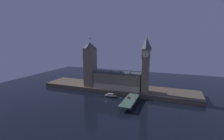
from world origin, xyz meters
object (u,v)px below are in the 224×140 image
at_px(victoria_tower, 90,64).
at_px(pedestrian_mid_walk, 135,99).
at_px(car_northbound_lead, 128,97).
at_px(boat_upstream, 110,96).
at_px(street_lamp_near, 121,100).
at_px(street_lamp_mid, 135,96).
at_px(street_lamp_far, 128,92).
at_px(clock_tower, 146,64).
at_px(pedestrian_near_rail, 121,102).

distance_m(victoria_tower, pedestrian_mid_walk, 85.92).
xyz_separation_m(car_northbound_lead, boat_upstream, (-26.76, 11.03, -5.13)).
height_order(pedestrian_mid_walk, street_lamp_near, street_lamp_near).
bearing_deg(street_lamp_near, pedestrian_mid_walk, 54.91).
height_order(street_lamp_mid, street_lamp_far, street_lamp_mid).
bearing_deg(car_northbound_lead, street_lamp_near, -99.94).
distance_m(car_northbound_lead, street_lamp_near, 19.08).
height_order(victoria_tower, boat_upstream, victoria_tower).
height_order(pedestrian_mid_walk, street_lamp_mid, street_lamp_mid).
bearing_deg(clock_tower, street_lamp_far, -137.16).
relative_size(street_lamp_mid, boat_upstream, 0.43).
bearing_deg(victoria_tower, pedestrian_near_rail, -37.09).
bearing_deg(street_lamp_far, car_northbound_lead, -73.47).
relative_size(clock_tower, street_lamp_near, 11.04).
relative_size(pedestrian_mid_walk, street_lamp_mid, 0.24).
bearing_deg(street_lamp_near, car_northbound_lead, 80.06).
distance_m(clock_tower, street_lamp_mid, 44.97).
bearing_deg(street_lamp_near, boat_upstream, 128.53).
relative_size(pedestrian_near_rail, street_lamp_far, 0.27).
distance_m(victoria_tower, pedestrian_near_rail, 84.01).
distance_m(pedestrian_near_rail, street_lamp_near, 3.32).
bearing_deg(pedestrian_mid_walk, street_lamp_near, -125.09).
bearing_deg(victoria_tower, street_lamp_far, -17.02).
bearing_deg(pedestrian_mid_walk, street_lamp_far, 132.86).
xyz_separation_m(pedestrian_mid_walk, street_lamp_far, (-11.77, 12.69, 3.12)).
relative_size(clock_tower, car_northbound_lead, 14.85).
xyz_separation_m(clock_tower, pedestrian_near_rail, (-16.62, -44.02, -36.16)).
xyz_separation_m(pedestrian_near_rail, boat_upstream, (-23.92, 28.34, -5.32)).
distance_m(clock_tower, victoria_tower, 79.39).
height_order(clock_tower, car_northbound_lead, clock_tower).
bearing_deg(street_lamp_mid, victoria_tower, 155.57).
relative_size(victoria_tower, car_northbound_lead, 14.49).
height_order(victoria_tower, pedestrian_mid_walk, victoria_tower).
bearing_deg(street_lamp_near, street_lamp_far, 90.00).
bearing_deg(street_lamp_mid, street_lamp_far, 129.59).
distance_m(pedestrian_near_rail, boat_upstream, 37.47).
bearing_deg(car_northbound_lead, pedestrian_mid_walk, -11.66).
xyz_separation_m(clock_tower, street_lamp_mid, (-4.85, -30.50, -32.68)).
height_order(street_lamp_mid, boat_upstream, street_lamp_mid).
xyz_separation_m(victoria_tower, pedestrian_near_rail, (62.49, -47.25, -30.34)).
xyz_separation_m(pedestrian_mid_walk, street_lamp_mid, (0.40, -2.03, 3.51)).
height_order(victoria_tower, street_lamp_far, victoria_tower).
bearing_deg(pedestrian_near_rail, boat_upstream, 130.17).
height_order(car_northbound_lead, street_lamp_mid, street_lamp_mid).
height_order(clock_tower, pedestrian_mid_walk, clock_tower).
xyz_separation_m(pedestrian_mid_walk, street_lamp_near, (-11.77, -16.75, 3.09)).
relative_size(victoria_tower, pedestrian_near_rail, 39.35).
xyz_separation_m(victoria_tower, pedestrian_mid_walk, (73.86, -31.70, -30.37)).
relative_size(street_lamp_mid, street_lamp_far, 1.10).
relative_size(pedestrian_near_rail, boat_upstream, 0.11).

